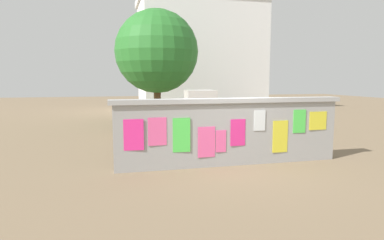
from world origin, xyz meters
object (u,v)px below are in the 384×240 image
object	(u,v)px
bicycle_far	(248,127)
person_walking	(229,115)
motorcycle	(249,137)
tree_roadside	(157,52)
bicycle_near	(147,142)
auto_rickshaw_truck	(177,113)

from	to	relation	value
bicycle_far	person_walking	size ratio (longest dim) A/B	1.03
motorcycle	tree_roadside	world-z (taller)	tree_roadside
bicycle_near	tree_roadside	size ratio (longest dim) A/B	0.28
auto_rickshaw_truck	person_walking	world-z (taller)	auto_rickshaw_truck
auto_rickshaw_truck	bicycle_far	distance (m)	3.00
motorcycle	bicycle_far	xyz separation A→B (m)	(1.14, 2.72, -0.10)
bicycle_near	bicycle_far	xyz separation A→B (m)	(4.35, 2.28, 0.00)
bicycle_far	tree_roadside	size ratio (longest dim) A/B	0.28
motorcycle	bicycle_near	size ratio (longest dim) A/B	1.12
auto_rickshaw_truck	tree_roadside	size ratio (longest dim) A/B	0.62
auto_rickshaw_truck	motorcycle	bearing A→B (deg)	-66.84
bicycle_far	tree_roadside	xyz separation A→B (m)	(-3.02, 5.19, 3.39)
bicycle_near	person_walking	bearing A→B (deg)	22.44
tree_roadside	person_walking	bearing A→B (deg)	-73.25
auto_rickshaw_truck	bicycle_near	size ratio (longest dim) A/B	2.19
bicycle_near	bicycle_far	bearing A→B (deg)	27.66
bicycle_near	auto_rickshaw_truck	bearing A→B (deg)	64.53
motorcycle	person_walking	size ratio (longest dim) A/B	1.17
bicycle_near	bicycle_far	size ratio (longest dim) A/B	1.02
person_walking	tree_roadside	distance (m)	7.00
auto_rickshaw_truck	bicycle_near	distance (m)	3.73
bicycle_far	auto_rickshaw_truck	bearing A→B (deg)	159.05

